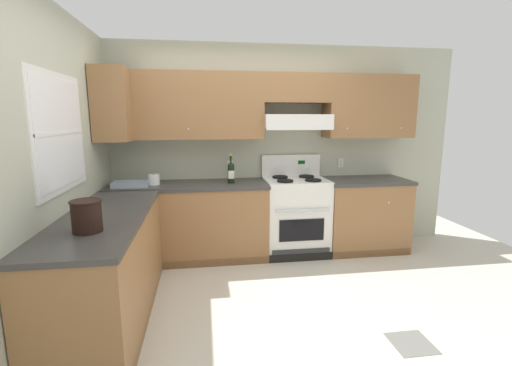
% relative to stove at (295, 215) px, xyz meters
% --- Properties ---
extents(ground_plane, '(7.04, 7.04, 0.00)m').
position_rel_stove_xyz_m(ground_plane, '(-0.65, -1.25, -0.48)').
color(ground_plane, beige).
extents(floor_accent_tile, '(0.30, 0.30, 0.01)m').
position_rel_stove_xyz_m(floor_accent_tile, '(0.40, -1.93, -0.48)').
color(floor_accent_tile, slate).
rests_on(floor_accent_tile, ground_plane).
extents(wall_back, '(4.68, 0.57, 2.55)m').
position_rel_stove_xyz_m(wall_back, '(-0.25, 0.27, 1.00)').
color(wall_back, '#B7BAA3').
rests_on(wall_back, ground_plane).
extents(wall_left, '(0.47, 4.00, 2.55)m').
position_rel_stove_xyz_m(wall_left, '(-2.25, -1.03, 0.87)').
color(wall_left, '#B7BAA3').
rests_on(wall_left, ground_plane).
extents(counter_back_run, '(3.60, 0.65, 0.91)m').
position_rel_stove_xyz_m(counter_back_run, '(-0.50, -0.01, -0.03)').
color(counter_back_run, olive).
rests_on(counter_back_run, ground_plane).
extents(counter_left_run, '(0.63, 1.91, 0.91)m').
position_rel_stove_xyz_m(counter_left_run, '(-1.90, -1.26, -0.03)').
color(counter_left_run, olive).
rests_on(counter_left_run, ground_plane).
extents(stove, '(0.76, 0.62, 1.20)m').
position_rel_stove_xyz_m(stove, '(0.00, 0.00, 0.00)').
color(stove, white).
rests_on(stove, ground_plane).
extents(wine_bottle, '(0.08, 0.08, 0.34)m').
position_rel_stove_xyz_m(wine_bottle, '(-0.79, -0.02, 0.57)').
color(wine_bottle, black).
rests_on(wine_bottle, counter_back_run).
extents(bowl, '(0.39, 0.21, 0.06)m').
position_rel_stove_xyz_m(bowl, '(-1.92, -0.09, 0.45)').
color(bowl, '#9EADB7').
rests_on(bowl, counter_back_run).
extents(bucket, '(0.21, 0.21, 0.22)m').
position_rel_stove_xyz_m(bucket, '(-1.89, -1.69, 0.55)').
color(bucket, black).
rests_on(bucket, counter_left_run).
extents(paper_towel_roll, '(0.13, 0.13, 0.12)m').
position_rel_stove_xyz_m(paper_towel_roll, '(-1.67, -0.01, 0.49)').
color(paper_towel_roll, white).
rests_on(paper_towel_roll, counter_back_run).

